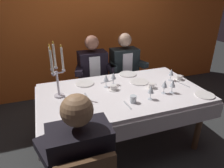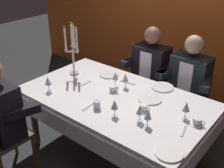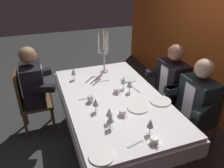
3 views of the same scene
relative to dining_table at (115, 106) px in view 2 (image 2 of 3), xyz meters
The scene contains 25 objects.
ground_plane 0.62m from the dining_table, ahead, with size 12.00×12.00×0.00m, color #303232.
back_wall 1.81m from the dining_table, 90.00° to the left, with size 6.00×0.12×2.70m, color orange.
dining_table is the anchor object (origin of this frame).
candelabra 0.82m from the dining_table, behind, with size 0.15×0.17×0.62m.
dinner_plate_0 0.94m from the dining_table, 26.25° to the right, with size 0.21×0.21×0.01m, color white.
dinner_plate_1 0.52m from the dining_table, 136.44° to the left, with size 0.23×0.23×0.01m, color white.
dinner_plate_2 0.37m from the dining_table, 28.05° to the left, with size 0.24×0.24×0.01m, color white.
dinner_plate_3 0.55m from the dining_table, 59.08° to the left, with size 0.24×0.24×0.01m, color white.
wine_glass_0 0.42m from the dining_table, 52.12° to the right, with size 0.07×0.07×0.16m.
wine_glass_1 0.54m from the dining_table, 25.40° to the right, with size 0.07×0.07×0.16m.
wine_glass_2 0.76m from the dining_table, ahead, with size 0.07×0.07×0.16m.
wine_glass_3 0.32m from the dining_table, 98.12° to the left, with size 0.07×0.07×0.16m.
wine_glass_4 0.32m from the dining_table, 127.91° to the left, with size 0.07×0.07×0.16m.
wine_glass_5 0.73m from the dining_table, 149.82° to the right, with size 0.07×0.07×0.16m.
wine_glass_6 0.62m from the dining_table, 23.31° to the right, with size 0.07×0.07×0.16m.
water_tumbler_0 0.33m from the dining_table, 87.62° to the right, with size 0.07×0.07×0.08m, color silver.
coffee_cup_0 0.18m from the dining_table, 139.50° to the left, with size 0.13×0.12×0.06m.
coffee_cup_1 0.40m from the dining_table, ahead, with size 0.13×0.12×0.06m.
coffee_cup_2 0.86m from the dining_table, ahead, with size 0.13×0.12×0.06m.
knife_0 0.44m from the dining_table, behind, with size 0.19×0.02×0.01m, color #B7B7BC.
knife_1 0.35m from the dining_table, 103.76° to the left, with size 0.19×0.02×0.01m, color #B7B7BC.
fork_2 0.81m from the dining_table, ahead, with size 0.17×0.02×0.01m, color #B7B7BC.
fork_3 0.35m from the dining_table, 101.89° to the right, with size 0.17×0.02×0.01m, color #B7B7BC.
seated_diner_1 0.90m from the dining_table, 97.99° to the left, with size 0.63×0.48×1.24m.
seated_diner_2 0.98m from the dining_table, 65.90° to the left, with size 0.63×0.48×1.24m.
Camera 2 is at (1.51, -1.90, 2.12)m, focal length 44.44 mm.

